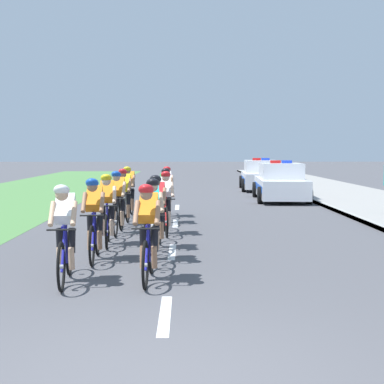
# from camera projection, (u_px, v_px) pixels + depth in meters

# --- Properties ---
(kerb_edge) EXTENTS (0.16, 60.00, 0.13)m
(kerb_edge) POSITION_uv_depth(u_px,v_px,m) (325.00, 205.00, 18.53)
(kerb_edge) COLOR #9E9E99
(kerb_edge) RESTS_ON ground
(lane_markings_centre) EXTENTS (0.14, 17.60, 0.01)m
(lane_markings_centre) POSITION_uv_depth(u_px,v_px,m) (172.00, 252.00, 10.49)
(lane_markings_centre) COLOR white
(lane_markings_centre) RESTS_ON ground
(cyclist_lead) EXTENTS (0.45, 1.72, 1.56)m
(cyclist_lead) POSITION_uv_depth(u_px,v_px,m) (65.00, 232.00, 7.97)
(cyclist_lead) COLOR black
(cyclist_lead) RESTS_ON ground
(cyclist_second) EXTENTS (0.42, 1.72, 1.56)m
(cyclist_second) POSITION_uv_depth(u_px,v_px,m) (148.00, 231.00, 8.08)
(cyclist_second) COLOR black
(cyclist_second) RESTS_ON ground
(cyclist_third) EXTENTS (0.43, 1.72, 1.56)m
(cyclist_third) POSITION_uv_depth(u_px,v_px,m) (94.00, 218.00, 9.60)
(cyclist_third) COLOR black
(cyclist_third) RESTS_ON ground
(cyclist_fourth) EXTENTS (0.45, 1.72, 1.56)m
(cyclist_fourth) POSITION_uv_depth(u_px,v_px,m) (152.00, 218.00, 9.58)
(cyclist_fourth) COLOR black
(cyclist_fourth) RESTS_ON ground
(cyclist_fifth) EXTENTS (0.45, 1.72, 1.56)m
(cyclist_fifth) POSITION_uv_depth(u_px,v_px,m) (107.00, 208.00, 11.15)
(cyclist_fifth) COLOR black
(cyclist_fifth) RESTS_ON ground
(cyclist_sixth) EXTENTS (0.43, 1.72, 1.56)m
(cyclist_sixth) POSITION_uv_depth(u_px,v_px,m) (157.00, 211.00, 10.77)
(cyclist_sixth) COLOR black
(cyclist_sixth) RESTS_ON ground
(cyclist_seventh) EXTENTS (0.42, 1.72, 1.56)m
(cyclist_seventh) POSITION_uv_depth(u_px,v_px,m) (118.00, 201.00, 12.65)
(cyclist_seventh) COLOR black
(cyclist_seventh) RESTS_ON ground
(cyclist_eighth) EXTENTS (0.45, 1.72, 1.56)m
(cyclist_eighth) POSITION_uv_depth(u_px,v_px,m) (165.00, 202.00, 12.57)
(cyclist_eighth) COLOR black
(cyclist_eighth) RESTS_ON ground
(cyclist_ninth) EXTENTS (0.43, 1.72, 1.56)m
(cyclist_ninth) POSITION_uv_depth(u_px,v_px,m) (125.00, 196.00, 14.09)
(cyclist_ninth) COLOR black
(cyclist_ninth) RESTS_ON ground
(cyclist_tenth) EXTENTS (0.44, 1.72, 1.56)m
(cyclist_tenth) POSITION_uv_depth(u_px,v_px,m) (165.00, 195.00, 14.45)
(cyclist_tenth) COLOR black
(cyclist_tenth) RESTS_ON ground
(cyclist_eleventh) EXTENTS (0.43, 1.72, 1.56)m
(cyclist_eleventh) POSITION_uv_depth(u_px,v_px,m) (129.00, 191.00, 15.81)
(cyclist_eleventh) COLOR black
(cyclist_eleventh) RESTS_ON ground
(cyclist_twelfth) EXTENTS (0.43, 1.72, 1.56)m
(cyclist_twelfth) POSITION_uv_depth(u_px,v_px,m) (167.00, 191.00, 15.84)
(cyclist_twelfth) COLOR black
(cyclist_twelfth) RESTS_ON ground
(police_car_nearest) EXTENTS (2.21, 4.50, 1.59)m
(police_car_nearest) POSITION_uv_depth(u_px,v_px,m) (280.00, 183.00, 20.94)
(police_car_nearest) COLOR silver
(police_car_nearest) RESTS_ON ground
(police_car_second) EXTENTS (2.21, 4.50, 1.59)m
(police_car_second) POSITION_uv_depth(u_px,v_px,m) (261.00, 176.00, 26.32)
(police_car_second) COLOR white
(police_car_second) RESTS_ON ground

